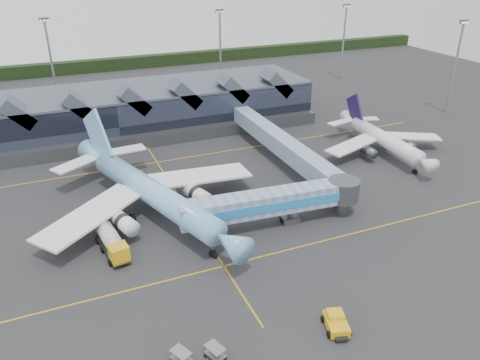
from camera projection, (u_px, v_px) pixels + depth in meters
name	position (u px, v px, depth m)	size (l,w,h in m)	color
ground	(204.00, 235.00, 67.45)	(260.00, 260.00, 0.00)	#262629
taxi_stripes	(184.00, 204.00, 75.71)	(120.00, 60.00, 0.01)	#C38B17
tree_line_far	(98.00, 65.00, 157.45)	(260.00, 4.00, 4.00)	black
terminal	(111.00, 113.00, 102.64)	(90.00, 22.25, 12.52)	black
light_masts	(200.00, 55.00, 121.13)	(132.40, 42.56, 22.45)	gray
main_airliner	(148.00, 190.00, 71.45)	(35.21, 41.46, 13.70)	#71B7E6
regional_jet	(382.00, 138.00, 93.54)	(26.36, 28.71, 9.86)	white
jet_bridge	(283.00, 201.00, 68.74)	(28.11, 6.19, 5.75)	#708ABB
fuel_truck	(111.00, 240.00, 63.21)	(3.75, 9.64, 3.20)	black
pushback_tug	(336.00, 323.00, 50.53)	(3.31, 4.34, 1.76)	gold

